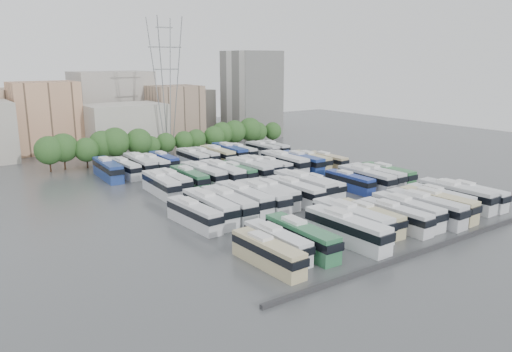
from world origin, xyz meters
TOP-DOWN VIEW (x-y plane):
  - ground at (0.00, 0.00)m, footprint 220.00×220.00m
  - parapet at (0.00, -33.00)m, footprint 56.00×0.50m
  - tree_line at (-1.98, 42.17)m, footprint 65.87×7.70m
  - city_buildings at (-7.46, 71.86)m, footprint 102.00×35.00m
  - apartment_tower at (34.00, 58.00)m, footprint 14.00×14.00m
  - electricity_pylon at (2.00, 50.00)m, footprint 9.00×6.91m
  - bus_r0_s0 at (-21.33, -25.10)m, footprint 2.81×11.54m
  - bus_r0_s1 at (-18.26, -22.87)m, footprint 2.49×11.25m
  - bus_r0_s2 at (-14.96, -23.63)m, footprint 3.07×12.51m
  - bus_r0_s4 at (-8.37, -25.00)m, footprint 3.28×13.37m
  - bus_r0_s5 at (-5.03, -22.62)m, footprint 2.92×13.33m
  - bus_r0_s6 at (-1.68, -22.87)m, footprint 2.84×11.61m
  - bus_r0_s7 at (1.73, -24.63)m, footprint 2.76×11.73m
  - bus_r0_s8 at (5.15, -24.05)m, footprint 3.24×12.33m
  - bus_r0_s9 at (8.26, -24.88)m, footprint 2.96×13.04m
  - bus_r0_s10 at (11.53, -24.67)m, footprint 3.22×12.83m
  - bus_r0_s11 at (14.77, -22.88)m, footprint 2.63×11.60m
  - bus_r0_s12 at (18.28, -23.46)m, footprint 3.15×13.20m
  - bus_r0_s13 at (21.33, -24.34)m, footprint 2.78×11.98m
  - bus_r1_s0 at (-21.43, -7.27)m, footprint 3.17×11.96m
  - bus_r1_s1 at (-18.06, -6.15)m, footprint 3.20×13.11m
  - bus_r1_s2 at (-14.97, -6.40)m, footprint 3.37×13.21m
  - bus_r1_s3 at (-11.39, -5.28)m, footprint 3.04×13.24m
  - bus_r1_s4 at (-8.32, -5.99)m, footprint 3.51×13.16m
  - bus_r1_s5 at (-5.10, -4.82)m, footprint 3.04×12.07m
  - bus_r1_s6 at (-1.66, -6.22)m, footprint 2.88×12.60m
  - bus_r1_s7 at (1.69, -4.69)m, footprint 3.22×13.76m
  - bus_r1_s8 at (5.06, -4.99)m, footprint 2.47×11.12m
  - bus_r1_s10 at (11.71, -5.90)m, footprint 2.47×10.93m
  - bus_r1_s11 at (15.10, -6.79)m, footprint 2.98×12.66m
  - bus_r1_s12 at (18.26, -6.50)m, footprint 2.75×12.45m
  - bus_r1_s13 at (21.57, -6.50)m, footprint 2.84×11.95m
  - bus_r2_s1 at (-18.08, 11.27)m, footprint 3.32×12.48m
  - bus_r2_s2 at (-15.04, 12.71)m, footprint 2.72×11.64m
  - bus_r2_s3 at (-11.56, 12.92)m, footprint 2.98×12.08m
  - bus_r2_s4 at (-8.40, 13.28)m, footprint 3.43×13.18m
  - bus_r2_s5 at (-4.85, 12.13)m, footprint 3.11×13.44m
  - bus_r2_s6 at (-1.51, 12.17)m, footprint 2.75×11.45m
  - bus_r2_s7 at (1.58, 12.17)m, footprint 3.29×13.03m
  - bus_r2_s8 at (4.87, 13.04)m, footprint 2.96×12.54m
  - bus_r2_s9 at (8.14, 13.01)m, footprint 2.79×10.92m
  - bus_r2_s10 at (11.46, 13.14)m, footprint 2.99×13.59m
  - bus_r2_s11 at (14.99, 11.78)m, footprint 2.93×12.86m
  - bus_r2_s12 at (18.19, 12.25)m, footprint 3.10×11.90m
  - bus_r2_s13 at (21.72, 10.77)m, footprint 2.56×10.96m
  - bus_r3_s0 at (-21.61, 28.93)m, footprint 3.47×13.03m
  - bus_r3_s1 at (-18.16, 28.86)m, footprint 3.08×11.73m
  - bus_r3_s2 at (-14.69, 28.95)m, footprint 3.26×13.31m
  - bus_r3_s3 at (-11.72, 29.05)m, footprint 2.81×11.81m
  - bus_r3_s4 at (-8.28, 31.11)m, footprint 2.69×11.42m
  - bus_r3_s6 at (-1.68, 30.15)m, footprint 2.81×11.88m
  - bus_r3_s7 at (1.61, 30.89)m, footprint 2.52×11.20m
  - bus_r3_s8 at (4.83, 29.96)m, footprint 2.72×12.16m
  - bus_r3_s9 at (8.20, 30.05)m, footprint 3.43×13.11m
  - bus_r3_s10 at (11.67, 30.64)m, footprint 2.73×11.30m
  - bus_r3_s12 at (17.96, 30.10)m, footprint 2.83×11.22m
  - bus_r3_s13 at (21.26, 30.10)m, footprint 2.53×11.01m

SIDE VIEW (x-z plane):
  - ground at x=0.00m, z-range 0.00..0.00m
  - parapet at x=0.00m, z-range 0.00..0.50m
  - bus_r2_s9 at x=8.14m, z-range -0.03..3.37m
  - bus_r1_s10 at x=11.71m, z-range -0.03..3.39m
  - bus_r2_s13 at x=21.72m, z-range -0.03..3.40m
  - bus_r3_s13 at x=21.26m, z-range -0.03..3.42m
  - bus_r1_s8 at x=5.06m, z-range -0.03..3.45m
  - bus_r3_s12 at x=17.96m, z-range -0.03..3.46m
  - bus_r3_s7 at x=1.61m, z-range -0.03..3.48m
  - bus_r0_s1 at x=-18.26m, z-range -0.03..3.49m
  - bus_r3_s10 at x=11.67m, z-range -0.03..3.50m
  - bus_r3_s4 at x=-8.28m, z-range -0.03..3.54m
  - bus_r2_s6 at x=-1.51m, z-range -0.03..3.54m
  - bus_r0_s0 at x=-21.33m, z-range -0.03..3.57m
  - bus_r0_s6 at x=-1.68m, z-range -0.03..3.59m
  - bus_r0_s11 at x=14.77m, z-range -0.03..3.60m
  - bus_r2_s2 at x=-15.04m, z-range -0.03..3.61m
  - bus_r3_s1 at x=-18.16m, z-range -0.03..3.61m
  - bus_r0_s7 at x=1.73m, z-range -0.03..3.63m
  - bus_r3_s3 at x=-11.72m, z-range -0.03..3.65m
  - bus_r2_s12 at x=18.19m, z-range -0.03..3.67m
  - bus_r3_s6 at x=-1.68m, z-range -0.03..3.68m
  - bus_r1_s0 at x=-21.43m, z-range -0.03..3.68m
  - bus_r1_s13 at x=21.57m, z-range -0.03..3.70m
  - bus_r0_s13 at x=21.33m, z-range -0.03..3.71m
  - bus_r1_s5 at x=-5.10m, z-range -0.03..3.73m
  - bus_r2_s3 at x=-11.56m, z-range -0.03..3.73m
  - bus_r3_s8 at x=4.83m, z-range -0.03..3.77m
  - bus_r0_s8 at x=5.15m, z-range -0.03..3.80m
  - bus_r2_s1 at x=-18.08m, z-range -0.04..3.84m
  - bus_r0_s2 at x=-14.96m, z-range -0.04..3.87m
  - bus_r1_s12 at x=18.26m, z-range -0.04..3.87m
  - bus_r2_s8 at x=4.87m, z-range -0.04..3.89m
  - bus_r1_s6 at x=-1.66m, z-range -0.04..3.91m
  - bus_r1_s11 at x=15.10m, z-range -0.04..3.92m
  - bus_r0_s10 at x=11.53m, z-range -0.04..3.96m
  - bus_r2_s11 at x=14.99m, z-range -0.04..3.99m
  - bus_r3_s0 at x=-21.61m, z-range -0.04..4.01m
  - bus_r2_s7 at x=1.58m, z-range -0.04..4.02m
  - bus_r3_s9 at x=8.20m, z-range -0.04..4.04m
  - bus_r0_s9 at x=8.26m, z-range -0.04..4.04m
  - bus_r1_s4 at x=-8.32m, z-range -0.04..4.05m
  - bus_r1_s1 at x=-18.06m, z-range -0.04..4.05m
  - bus_r2_s4 at x=-8.40m, z-range -0.04..4.06m
  - bus_r1_s2 at x=-14.97m, z-range -0.04..4.07m
  - bus_r0_s12 at x=18.28m, z-range -0.04..4.08m
  - bus_r1_s3 at x=-11.39m, z-range -0.04..4.11m
  - bus_r3_s2 at x=-14.69m, z-range -0.04..4.11m
  - bus_r0_s4 at x=-8.37m, z-range -0.04..4.13m
  - bus_r0_s5 at x=-5.03m, z-range -0.04..4.14m
  - bus_r2_s5 at x=-4.85m, z-range -0.04..4.17m
  - bus_r2_s10 at x=11.46m, z-range -0.04..4.22m
  - bus_r1_s7 at x=1.69m, z-range -0.04..4.26m
  - tree_line at x=-1.98m, z-range 0.26..8.77m
  - city_buildings at x=-7.46m, z-range -2.13..17.87m
  - apartment_tower at x=34.00m, z-range 0.00..26.00m
  - electricity_pylon at x=2.00m, z-range 1.75..35.57m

